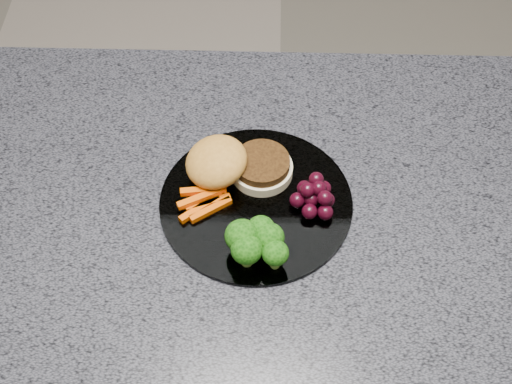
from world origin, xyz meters
TOP-DOWN VIEW (x-y plane):
  - island_cabinet at (0.00, 0.00)m, footprint 1.20×0.60m
  - countertop at (0.00, 0.00)m, footprint 1.20×0.60m
  - plate at (-0.05, -0.00)m, footprint 0.26×0.26m
  - burger at (-0.08, 0.04)m, footprint 0.17×0.12m
  - carrot_sticks at (-0.12, -0.01)m, footprint 0.07×0.06m
  - broccoli at (-0.05, -0.09)m, footprint 0.08×0.07m
  - grape_bunch at (0.03, -0.01)m, footprint 0.06×0.06m

SIDE VIEW (x-z plane):
  - island_cabinet at x=0.00m, z-range 0.00..0.86m
  - countertop at x=0.00m, z-range 0.86..0.90m
  - plate at x=-0.05m, z-range 0.90..0.91m
  - carrot_sticks at x=-0.12m, z-range 0.90..0.92m
  - grape_bunch at x=0.03m, z-range 0.90..0.94m
  - burger at x=-0.08m, z-range 0.90..0.95m
  - broccoli at x=-0.05m, z-range 0.91..0.96m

